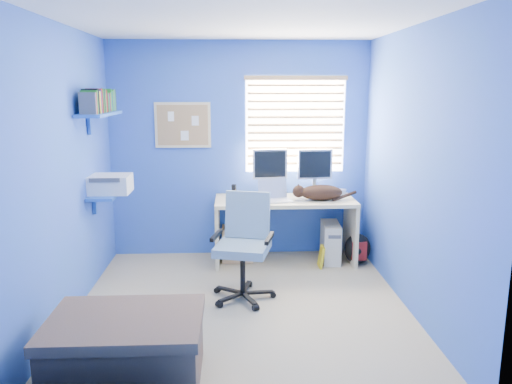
{
  "coord_description": "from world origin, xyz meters",
  "views": [
    {
      "loc": [
        -0.08,
        -4.22,
        1.97
      ],
      "look_at": [
        0.15,
        0.65,
        0.95
      ],
      "focal_mm": 35.0,
      "sensor_mm": 36.0,
      "label": 1
    }
  ],
  "objects_px": {
    "cat": "(321,192)",
    "office_chair": "(244,260)",
    "laptop": "(276,191)",
    "desk": "(285,230)",
    "tower_pc": "(330,242)"
  },
  "relations": [
    {
      "from": "laptop",
      "to": "tower_pc",
      "type": "bearing_deg",
      "value": -5.31
    },
    {
      "from": "laptop",
      "to": "office_chair",
      "type": "height_order",
      "value": "office_chair"
    },
    {
      "from": "desk",
      "to": "office_chair",
      "type": "relative_size",
      "value": 1.58
    },
    {
      "from": "office_chair",
      "to": "laptop",
      "type": "bearing_deg",
      "value": 66.47
    },
    {
      "from": "laptop",
      "to": "office_chair",
      "type": "bearing_deg",
      "value": -127.68
    },
    {
      "from": "desk",
      "to": "tower_pc",
      "type": "distance_m",
      "value": 0.55
    },
    {
      "from": "cat",
      "to": "office_chair",
      "type": "height_order",
      "value": "office_chair"
    },
    {
      "from": "desk",
      "to": "tower_pc",
      "type": "bearing_deg",
      "value": -1.1
    },
    {
      "from": "desk",
      "to": "tower_pc",
      "type": "xyz_separation_m",
      "value": [
        0.53,
        -0.01,
        -0.14
      ]
    },
    {
      "from": "desk",
      "to": "cat",
      "type": "distance_m",
      "value": 0.61
    },
    {
      "from": "laptop",
      "to": "cat",
      "type": "relative_size",
      "value": 0.69
    },
    {
      "from": "desk",
      "to": "laptop",
      "type": "relative_size",
      "value": 4.76
    },
    {
      "from": "cat",
      "to": "tower_pc",
      "type": "height_order",
      "value": "cat"
    },
    {
      "from": "tower_pc",
      "to": "office_chair",
      "type": "bearing_deg",
      "value": -133.41
    },
    {
      "from": "laptop",
      "to": "tower_pc",
      "type": "xyz_separation_m",
      "value": [
        0.65,
        0.1,
        -0.62
      ]
    }
  ]
}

